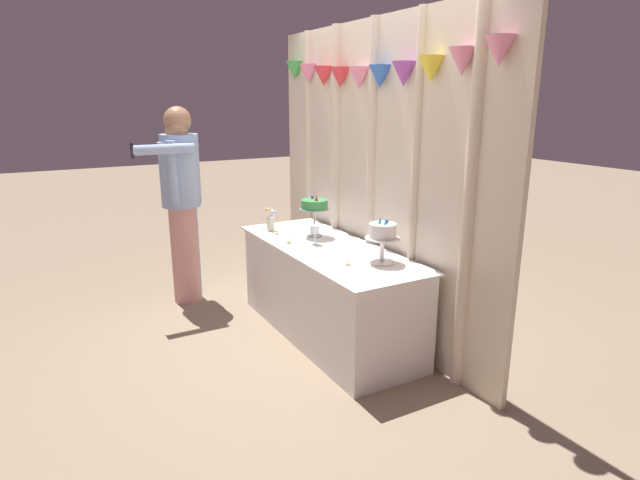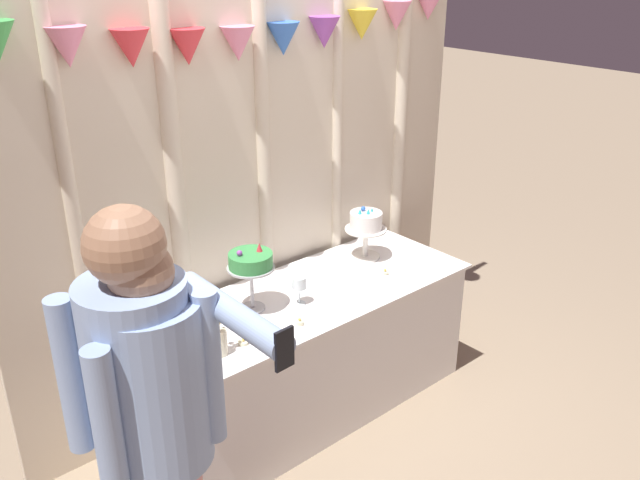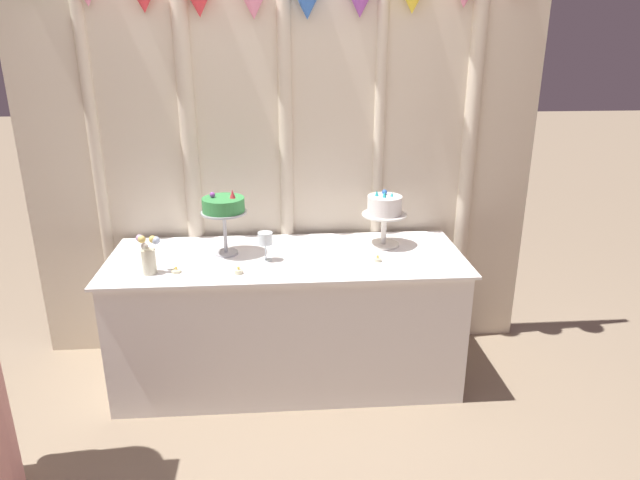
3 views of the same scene
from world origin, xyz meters
The scene contains 10 objects.
ground_plane centered at (0.00, 0.00, 0.00)m, with size 24.00×24.00×0.00m, color gray.
draped_curtain centered at (0.01, 0.50, 1.32)m, with size 2.93×0.17×2.44m.
cake_table centered at (0.00, 0.10, 0.37)m, with size 1.89×0.71×0.74m.
cake_display_nearleft centered at (-0.32, 0.16, 1.00)m, with size 0.24×0.24×0.36m.
cake_display_nearright centered at (0.54, 0.23, 0.95)m, with size 0.25×0.25×0.32m.
wine_glass centered at (-0.11, 0.05, 0.86)m, with size 0.08×0.08×0.15m.
flower_vase centered at (-0.68, -0.08, 0.84)m, with size 0.12×0.09×0.20m.
tealight_far_left centered at (-0.55, -0.08, 0.75)m, with size 0.05×0.05×0.03m.
tealight_near_left centered at (-0.24, -0.12, 0.75)m, with size 0.04×0.04×0.04m.
tealight_near_right centered at (0.47, -0.01, 0.75)m, with size 0.04×0.04×0.03m.
Camera 3 is at (-0.04, -2.72, 1.84)m, focal length 31.84 mm.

